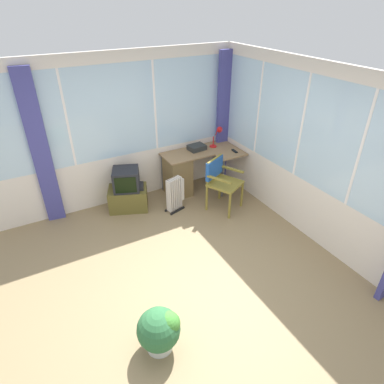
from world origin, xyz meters
name	(u,v)px	position (x,y,z in m)	size (l,w,h in m)	color
ground	(185,287)	(0.00, 0.00, -0.03)	(5.25, 5.76, 0.06)	#8B7450
north_window_panel	(115,133)	(0.00, 2.41, 1.25)	(4.25, 0.07, 2.51)	silver
east_window_panel	(325,162)	(2.16, 0.00, 1.25)	(0.07, 4.76, 2.51)	silver
curtain_north_left	(41,151)	(-1.17, 2.33, 1.20)	(0.26, 0.07, 2.41)	#44438B
curtain_corner	(223,119)	(2.03, 2.28, 1.20)	(0.26, 0.07, 2.41)	#44438B
desk	(181,173)	(1.02, 2.08, 0.41)	(1.39, 0.80, 0.76)	#95724C
desk_lamp	(219,134)	(1.80, 2.09, 1.01)	(0.23, 0.20, 0.39)	red
tv_remote	(235,151)	(1.95, 1.76, 0.77)	(0.04, 0.15, 0.02)	black
paper_tray	(197,147)	(1.39, 2.16, 0.80)	(0.30, 0.23, 0.09)	#2B2C2B
wooden_armchair	(219,177)	(1.38, 1.36, 0.58)	(0.65, 0.65, 0.89)	olive
tv_on_stand	(128,191)	(-0.01, 2.05, 0.33)	(0.76, 0.64, 0.74)	brown
space_heater	(175,194)	(0.68, 1.62, 0.31)	(0.37, 0.25, 0.61)	silver
potted_plant	(160,330)	(-0.61, -0.64, 0.28)	(0.45, 0.45, 0.51)	silver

